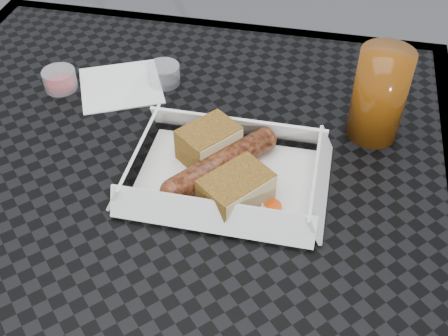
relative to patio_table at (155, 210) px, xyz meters
name	(u,v)px	position (x,y,z in m)	size (l,w,h in m)	color
patio_table	(155,210)	(0.00, 0.00, 0.00)	(0.80, 0.80, 0.74)	black
food_tray	(226,179)	(0.10, 0.00, 0.08)	(0.22, 0.15, 0.00)	white
bratwurst	(221,165)	(0.09, 0.01, 0.10)	(0.12, 0.15, 0.03)	brown
bread_near	(209,143)	(0.07, 0.04, 0.10)	(0.07, 0.05, 0.05)	brown
bread_far	(236,190)	(0.12, -0.03, 0.10)	(0.08, 0.05, 0.04)	brown
veg_garnish	(259,214)	(0.15, -0.05, 0.08)	(0.03, 0.03, 0.00)	#E8410A
napkin	(121,86)	(-0.10, 0.17, 0.08)	(0.12, 0.12, 0.00)	white
condiment_cup_sauce	(60,80)	(-0.19, 0.15, 0.09)	(0.05, 0.05, 0.03)	maroon
condiment_cup_empty	(164,74)	(-0.04, 0.19, 0.09)	(0.05, 0.05, 0.03)	silver
drink_glass	(379,95)	(0.28, 0.14, 0.14)	(0.07, 0.07, 0.13)	#623008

